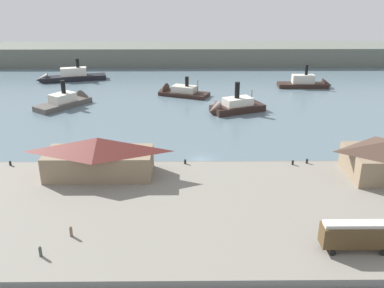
% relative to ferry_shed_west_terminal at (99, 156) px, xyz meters
% --- Properties ---
extents(ground_plane, '(320.00, 320.00, 0.00)m').
position_rel_ferry_shed_west_terminal_xyz_m(ground_plane, '(19.44, 9.85, -5.04)').
color(ground_plane, slate).
extents(quay_promenade, '(110.00, 36.00, 1.20)m').
position_rel_ferry_shed_west_terminal_xyz_m(quay_promenade, '(19.44, -12.15, -4.44)').
color(quay_promenade, gray).
rests_on(quay_promenade, ground).
extents(seawall_edge, '(110.00, 0.80, 1.00)m').
position_rel_ferry_shed_west_terminal_xyz_m(seawall_edge, '(19.44, 6.25, -4.54)').
color(seawall_edge, '#666159').
rests_on(seawall_edge, ground).
extents(ferry_shed_west_terminal, '(20.15, 8.55, 7.55)m').
position_rel_ferry_shed_west_terminal_xyz_m(ferry_shed_west_terminal, '(0.00, 0.00, 0.00)').
color(ferry_shed_west_terminal, '#847056').
rests_on(ferry_shed_west_terminal, quay_promenade).
extents(street_tram, '(9.59, 2.69, 4.37)m').
position_rel_ferry_shed_west_terminal_xyz_m(street_tram, '(39.41, -24.03, -1.29)').
color(street_tram, '#4C381E').
rests_on(street_tram, quay_promenade).
extents(pedestrian_standing_center, '(0.42, 0.42, 1.70)m').
position_rel_ferry_shed_west_terminal_xyz_m(pedestrian_standing_center, '(-3.14, -25.00, -3.06)').
color(pedestrian_standing_center, '#3D4C42').
rests_on(pedestrian_standing_center, quay_promenade).
extents(pedestrian_walking_west, '(0.44, 0.44, 1.77)m').
position_rel_ferry_shed_west_terminal_xyz_m(pedestrian_walking_west, '(-0.26, -20.33, -3.03)').
color(pedestrian_walking_west, '#6B5B4C').
rests_on(pedestrian_walking_west, quay_promenade).
extents(mooring_post_center_west, '(0.44, 0.44, 0.90)m').
position_rel_ferry_shed_west_terminal_xyz_m(mooring_post_center_west, '(16.05, 4.99, -3.39)').
color(mooring_post_center_west, black).
rests_on(mooring_post_center_west, quay_promenade).
extents(mooring_post_center_east, '(0.44, 0.44, 0.90)m').
position_rel_ferry_shed_west_terminal_xyz_m(mooring_post_center_east, '(-18.79, 4.52, -3.39)').
color(mooring_post_center_east, black).
rests_on(mooring_post_center_east, quay_promenade).
extents(mooring_post_west, '(0.44, 0.44, 0.90)m').
position_rel_ferry_shed_west_terminal_xyz_m(mooring_post_west, '(37.57, 4.31, -3.39)').
color(mooring_post_west, black).
rests_on(mooring_post_west, quay_promenade).
extents(mooring_post_east, '(0.44, 0.44, 0.90)m').
position_rel_ferry_shed_west_terminal_xyz_m(mooring_post_east, '(40.60, 5.01, -3.39)').
color(mooring_post_east, black).
rests_on(mooring_post_east, quay_promenade).
extents(ferry_moored_east, '(17.69, 12.12, 10.66)m').
position_rel_ferry_shed_west_terminal_xyz_m(ferry_moored_east, '(29.24, 43.72, -3.51)').
color(ferry_moored_east, black).
rests_on(ferry_moored_east, ground).
extents(ferry_approaching_west, '(19.02, 5.79, 9.60)m').
position_rel_ferry_shed_west_terminal_xyz_m(ferry_approaching_west, '(59.47, 73.31, -3.63)').
color(ferry_approaching_west, black).
rests_on(ferry_approaching_west, ground).
extents(ferry_outer_harbor, '(15.90, 18.51, 9.91)m').
position_rel_ferry_shed_west_terminal_xyz_m(ferry_outer_harbor, '(-19.38, 51.54, -3.66)').
color(ferry_outer_harbor, '#514C47').
rests_on(ferry_outer_harbor, ground).
extents(ferry_moored_west, '(25.91, 11.67, 9.68)m').
position_rel_ferry_shed_west_terminal_xyz_m(ferry_moored_west, '(-29.01, 84.13, -3.56)').
color(ferry_moored_west, black).
rests_on(ferry_moored_west, ground).
extents(ferry_near_quay, '(18.45, 12.38, 8.74)m').
position_rel_ferry_shed_west_terminal_xyz_m(ferry_near_quay, '(13.01, 63.15, -3.98)').
color(ferry_near_quay, black).
rests_on(ferry_near_quay, ground).
extents(far_headland, '(180.00, 24.00, 8.00)m').
position_rel_ferry_shed_west_terminal_xyz_m(far_headland, '(19.44, 119.85, -1.04)').
color(far_headland, '#60665B').
rests_on(far_headland, ground).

